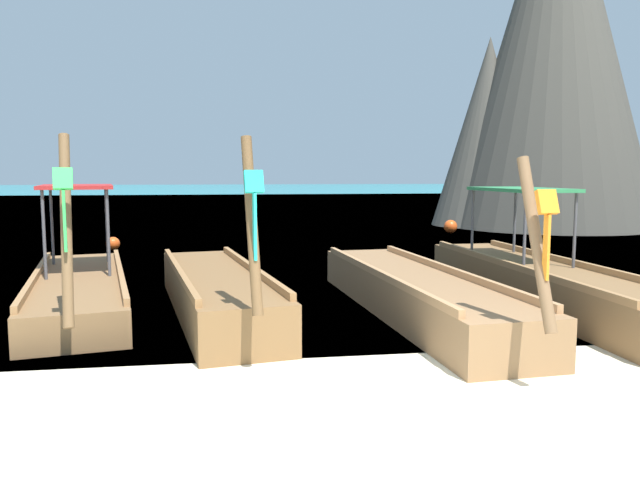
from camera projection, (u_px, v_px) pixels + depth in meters
The scene contains 9 objects.
ground at pixel (391, 429), 5.12m from camera, with size 120.00×120.00×0.00m, color beige.
sea_water at pixel (242, 194), 66.13m from camera, with size 120.00×120.00×0.00m, color teal.
longtail_boat_green_ribbon at pixel (79, 286), 9.86m from camera, with size 2.48×6.49×2.62m.
longtail_boat_turquoise_ribbon at pixel (216, 292), 9.26m from camera, with size 2.06×5.69×2.57m.
longtail_boat_orange_ribbon at pixel (414, 293), 9.29m from camera, with size 1.72×6.72×2.33m.
longtail_boat_blue_ribbon at pixel (542, 282), 9.99m from camera, with size 1.37×7.49×2.88m.
karst_rock at pixel (546, 51), 24.36m from camera, with size 8.72×8.23×15.08m.
mooring_buoy_near at pixel (451, 226), 22.01m from camera, with size 0.48×0.48×0.48m.
mooring_buoy_far at pixel (113, 244), 17.02m from camera, with size 0.38×0.38×0.38m.
Camera 1 is at (-1.32, -4.77, 2.15)m, focal length 33.94 mm.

